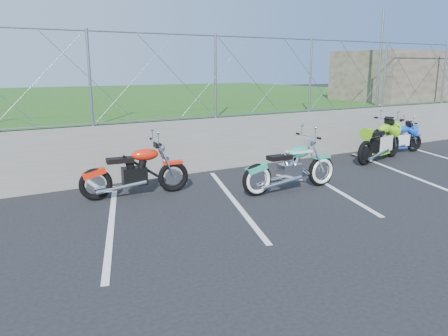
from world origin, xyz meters
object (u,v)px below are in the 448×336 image
sportbike_green (380,143)px  sportbike_blue (399,140)px  naked_orange (137,173)px  cruiser_turquoise (292,169)px

sportbike_green → sportbike_blue: bearing=6.1°
sportbike_green → naked_orange: bearing=165.4°
cruiser_turquoise → naked_orange: bearing=159.1°
naked_orange → sportbike_green: (6.89, -0.14, 0.03)m
cruiser_turquoise → sportbike_green: size_ratio=1.05×
cruiser_turquoise → sportbike_blue: size_ratio=1.29×
sportbike_blue → naked_orange: bearing=-168.2°
cruiser_turquoise → sportbike_green: (3.98, 1.11, 0.04)m
cruiser_turquoise → sportbike_green: bearing=17.9°
cruiser_turquoise → naked_orange: cruiser_turquoise is taller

